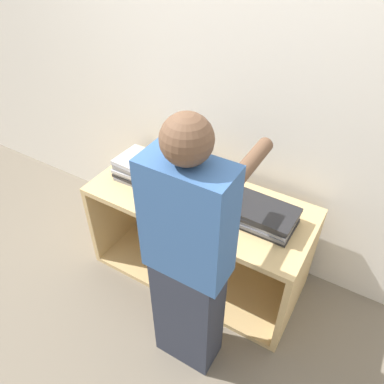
{
  "coord_description": "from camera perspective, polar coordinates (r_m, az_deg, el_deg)",
  "views": [
    {
      "loc": [
        0.86,
        -1.22,
        2.17
      ],
      "look_at": [
        0.0,
        0.21,
        0.8
      ],
      "focal_mm": 35.0,
      "sensor_mm": 36.0,
      "label": 1
    }
  ],
  "objects": [
    {
      "name": "ground_plane",
      "position": [
        2.64,
        -2.5,
        -16.3
      ],
      "size": [
        12.0,
        12.0,
        0.0
      ],
      "primitive_type": "plane",
      "color": "#756B5B"
    },
    {
      "name": "laptop_open",
      "position": [
        2.3,
        1.83,
        0.62
      ],
      "size": [
        0.37,
        0.31,
        0.25
      ],
      "color": "gray",
      "rests_on": "cart"
    },
    {
      "name": "inventory_tag",
      "position": [
        2.35,
        -8.01,
        4.13
      ],
      "size": [
        0.06,
        0.02,
        0.01
      ],
      "color": "red",
      "rests_on": "laptop_stack_left"
    },
    {
      "name": "wall_back",
      "position": [
        2.34,
        6.57,
        14.4
      ],
      "size": [
        8.0,
        0.05,
        2.4
      ],
      "color": "silver",
      "rests_on": "ground_plane"
    },
    {
      "name": "person",
      "position": [
        1.82,
        -0.49,
        -10.61
      ],
      "size": [
        0.4,
        0.52,
        1.57
      ],
      "color": "#2D3342",
      "rests_on": "ground_plane"
    },
    {
      "name": "laptop_stack_left",
      "position": [
        2.43,
        -6.99,
        3.33
      ],
      "size": [
        0.4,
        0.26,
        0.14
      ],
      "color": "gray",
      "rests_on": "cart"
    },
    {
      "name": "cart",
      "position": [
        2.58,
        1.88,
        -5.99
      ],
      "size": [
        1.41,
        0.61,
        0.68
      ],
      "color": "tan",
      "rests_on": "ground_plane"
    },
    {
      "name": "laptop_stack_right",
      "position": [
        2.15,
        10.61,
        -3.52
      ],
      "size": [
        0.39,
        0.25,
        0.1
      ],
      "color": "#232326",
      "rests_on": "cart"
    }
  ]
}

